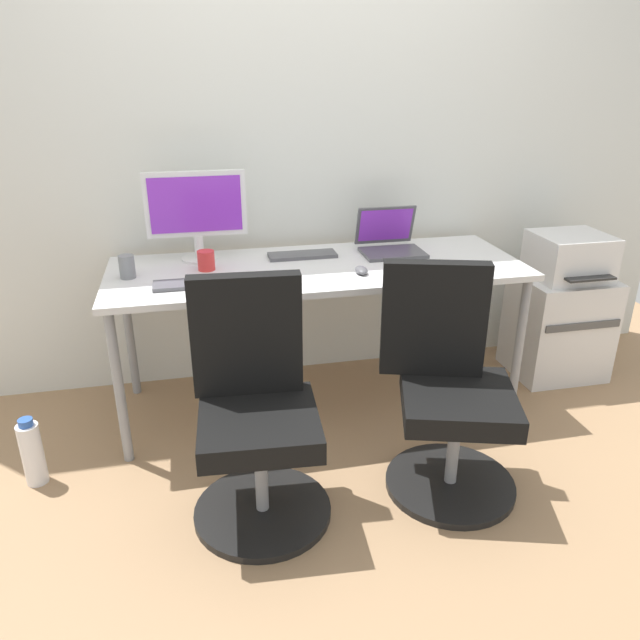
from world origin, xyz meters
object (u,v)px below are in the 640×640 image
at_px(side_cabinet, 558,326).
at_px(water_bottle_on_floor, 32,453).
at_px(office_chair_left, 256,414).
at_px(office_chair_right, 448,392).
at_px(desktop_monitor, 196,210).
at_px(coffee_mug, 206,260).
at_px(open_laptop, 390,241).
at_px(printer, 570,256).

bearing_deg(side_cabinet, water_bottle_on_floor, -170.68).
distance_m(office_chair_left, office_chair_right, 0.78).
relative_size(office_chair_right, desktop_monitor, 1.96).
xyz_separation_m(desktop_monitor, coffee_mug, (0.03, -0.17, -0.20)).
relative_size(water_bottle_on_floor, desktop_monitor, 0.65).
relative_size(desktop_monitor, open_laptop, 1.55).
bearing_deg(open_laptop, side_cabinet, -6.06).
height_order(side_cabinet, desktop_monitor, desktop_monitor).
xyz_separation_m(water_bottle_on_floor, open_laptop, (1.72, 0.55, 0.66)).
distance_m(desktop_monitor, open_laptop, 0.98).
xyz_separation_m(office_chair_left, water_bottle_on_floor, (-0.91, 0.34, -0.28)).
distance_m(side_cabinet, open_laptop, 1.12).
relative_size(open_laptop, coffee_mug, 3.37).
distance_m(printer, coffee_mug, 1.92).
height_order(water_bottle_on_floor, desktop_monitor, desktop_monitor).
bearing_deg(desktop_monitor, water_bottle_on_floor, -141.09).
xyz_separation_m(printer, water_bottle_on_floor, (-2.71, -0.44, -0.55)).
height_order(printer, open_laptop, open_laptop).
xyz_separation_m(office_chair_left, printer, (1.80, 0.79, 0.27)).
xyz_separation_m(water_bottle_on_floor, coffee_mug, (0.79, 0.44, 0.65)).
height_order(office_chair_right, coffee_mug, office_chair_right).
bearing_deg(office_chair_left, office_chair_right, -0.19).
bearing_deg(printer, open_laptop, 173.89).
xyz_separation_m(printer, open_laptop, (-0.99, 0.11, 0.11)).
distance_m(side_cabinet, coffee_mug, 1.99).
height_order(office_chair_left, coffee_mug, office_chair_left).
distance_m(side_cabinet, desktop_monitor, 2.08).
bearing_deg(water_bottle_on_floor, office_chair_left, -20.73).
distance_m(printer, open_laptop, 1.00).
bearing_deg(open_laptop, office_chair_right, -92.14).
distance_m(desktop_monitor, coffee_mug, 0.27).
distance_m(office_chair_left, side_cabinet, 1.97).
bearing_deg(coffee_mug, office_chair_left, -81.08).
relative_size(printer, open_laptop, 1.29).
xyz_separation_m(office_chair_right, side_cabinet, (1.02, 0.79, -0.14)).
bearing_deg(water_bottle_on_floor, desktop_monitor, 38.91).
relative_size(office_chair_left, printer, 2.35).
xyz_separation_m(printer, desktop_monitor, (-1.95, 0.17, 0.31)).
xyz_separation_m(office_chair_right, desktop_monitor, (-0.93, 0.96, 0.58)).
relative_size(water_bottle_on_floor, open_laptop, 1.00).
height_order(printer, desktop_monitor, desktop_monitor).
xyz_separation_m(side_cabinet, open_laptop, (-0.99, 0.10, 0.52)).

